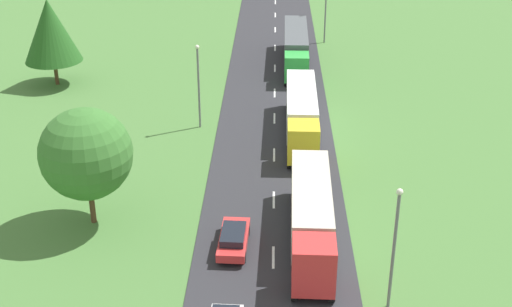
# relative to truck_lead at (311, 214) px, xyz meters

# --- Properties ---
(road) EXTENTS (10.00, 140.00, 0.06)m
(road) POSITION_rel_truck_lead_xyz_m (-2.37, 9.50, -2.04)
(road) COLOR #2B2B30
(road) RESTS_ON ground
(lane_marking_centre) EXTENTS (0.16, 119.77, 0.01)m
(lane_marking_centre) POSITION_rel_truck_lead_xyz_m (-2.37, 5.06, -2.00)
(lane_marking_centre) COLOR white
(lane_marking_centre) RESTS_ON road
(truck_lead) EXTENTS (2.76, 13.05, 3.43)m
(truck_lead) POSITION_rel_truck_lead_xyz_m (0.00, 0.00, 0.00)
(truck_lead) COLOR red
(truck_lead) RESTS_ON road
(truck_second) EXTENTS (2.62, 13.76, 3.52)m
(truck_second) POSITION_rel_truck_lead_xyz_m (-0.08, 16.65, 0.04)
(truck_second) COLOR yellow
(truck_second) RESTS_ON road
(truck_third) EXTENTS (2.66, 14.76, 3.58)m
(truck_third) POSITION_rel_truck_lead_xyz_m (-0.10, 35.49, 0.05)
(truck_third) COLOR green
(truck_third) RESTS_ON road
(car_second) EXTENTS (1.93, 4.56, 1.35)m
(car_second) POSITION_rel_truck_lead_xyz_m (-4.88, -0.88, -1.28)
(car_second) COLOR red
(car_second) RESTS_ON road
(lamppost_lead) EXTENTS (0.36, 0.36, 7.51)m
(lamppost_lead) POSITION_rel_truck_lead_xyz_m (4.04, -6.41, 2.16)
(lamppost_lead) COLOR slate
(lamppost_lead) RESTS_ON ground
(lamppost_second) EXTENTS (0.36, 0.36, 7.47)m
(lamppost_second) POSITION_rel_truck_lead_xyz_m (-8.91, 18.16, 2.14)
(lamppost_second) COLOR slate
(lamppost_second) RESTS_ON ground
(lamppost_third) EXTENTS (0.36, 0.36, 8.87)m
(lamppost_third) POSITION_rel_truck_lead_xyz_m (3.59, 43.95, 2.85)
(lamppost_third) COLOR slate
(lamppost_third) RESTS_ON ground
(tree_oak) EXTENTS (6.05, 6.05, 8.13)m
(tree_oak) POSITION_rel_truck_lead_xyz_m (-14.49, 2.11, 3.03)
(tree_oak) COLOR #513823
(tree_oak) RESTS_ON ground
(tree_pine) EXTENTS (5.69, 5.69, 8.76)m
(tree_pine) POSITION_rel_truck_lead_xyz_m (-24.61, 28.61, 3.55)
(tree_pine) COLOR #513823
(tree_pine) RESTS_ON ground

